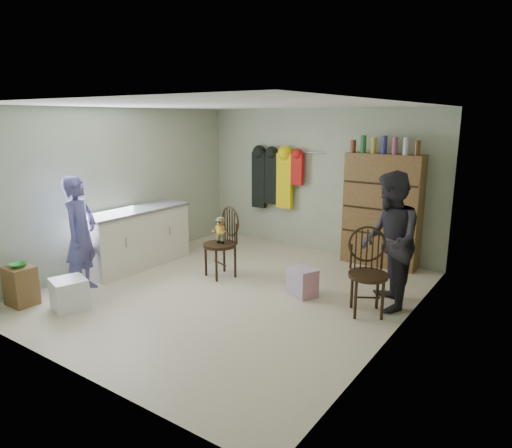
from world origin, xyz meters
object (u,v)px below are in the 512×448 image
Objects in this scene: counter at (136,238)px; dresser at (382,210)px; chair_front at (223,237)px; chair_far at (367,268)px.

dresser is (3.20, 2.30, 0.44)m from counter.
dresser is at bearing 67.08° from chair_front.
dresser reaches higher than counter.
chair_front is 2.27m from chair_far.
chair_far reaches higher than counter.
counter is 1.75× the size of chair_far.
counter is 1.51m from chair_front.
chair_far is at bearing 5.93° from counter.
chair_front is at bearing -132.94° from dresser.
chair_front is (1.45, 0.42, 0.13)m from counter.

